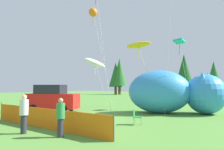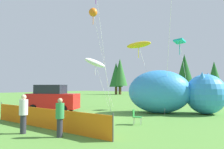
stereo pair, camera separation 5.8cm
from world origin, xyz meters
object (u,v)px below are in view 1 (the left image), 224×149
object	(u,v)px
folding_chair	(136,116)
spectator_in_grey_shirt	(24,112)
kite_teal_diamond	(180,42)
kite_orange_flower	(93,13)
parked_car	(52,99)
inflatable_cat	(173,93)
kite_yellow_hero	(138,45)
spectator_in_yellow_shirt	(61,116)
kite_white_ghost	(95,63)

from	to	relation	value
folding_chair	spectator_in_grey_shirt	size ratio (longest dim) A/B	0.48
kite_teal_diamond	kite_orange_flower	xyz separation A→B (m)	(-7.57, -3.93, 3.42)
parked_car	folding_chair	xyz separation A→B (m)	(8.97, -0.92, -0.60)
kite_teal_diamond	kite_orange_flower	world-z (taller)	kite_orange_flower
inflatable_cat	kite_yellow_hero	bearing A→B (deg)	130.00
spectator_in_yellow_shirt	spectator_in_grey_shirt	bearing A→B (deg)	-162.35
spectator_in_grey_shirt	spectator_in_yellow_shirt	xyz separation A→B (m)	(1.88, 0.60, -0.07)
spectator_in_yellow_shirt	kite_orange_flower	distance (m)	15.50
folding_chair	inflatable_cat	distance (m)	6.20
kite_teal_diamond	spectator_in_yellow_shirt	bearing A→B (deg)	-89.52
kite_yellow_hero	folding_chair	bearing A→B (deg)	-59.70
parked_car	kite_white_ghost	xyz separation A→B (m)	(-0.50, 5.90, 3.58)
inflatable_cat	parked_car	bearing A→B (deg)	-177.64
parked_car	spectator_in_grey_shirt	distance (m)	8.68
parked_car	kite_white_ghost	bearing A→B (deg)	68.40
parked_car	kite_white_ghost	distance (m)	6.92
inflatable_cat	spectator_in_yellow_shirt	bearing A→B (deg)	-121.74
parked_car	spectator_in_grey_shirt	size ratio (longest dim) A/B	2.59
kite_white_ghost	kite_yellow_hero	world-z (taller)	kite_yellow_hero
inflatable_cat	spectator_in_yellow_shirt	xyz separation A→B (m)	(-0.60, -10.69, -0.69)
kite_yellow_hero	kite_white_ghost	bearing A→B (deg)	-169.49
kite_white_ghost	kite_yellow_hero	size ratio (longest dim) A/B	0.82
spectator_in_grey_shirt	kite_yellow_hero	xyz separation A→B (m)	(-1.71, 12.93, 5.24)
parked_car	kite_teal_diamond	bearing A→B (deg)	20.84
parked_car	kite_teal_diamond	world-z (taller)	kite_teal_diamond
folding_chair	kite_orange_flower	xyz separation A→B (m)	(-8.61, 5.56, 9.24)
parked_car	folding_chair	bearing A→B (deg)	-32.23
kite_white_ghost	kite_orange_flower	bearing A→B (deg)	-55.88
spectator_in_grey_shirt	spectator_in_yellow_shirt	distance (m)	1.98
spectator_in_grey_shirt	kite_orange_flower	xyz separation A→B (m)	(-5.80, 10.75, 8.77)
inflatable_cat	spectator_in_yellow_shirt	distance (m)	10.72
spectator_in_grey_shirt	kite_teal_diamond	size ratio (longest dim) A/B	0.27
folding_chair	spectator_in_yellow_shirt	bearing A→B (deg)	-122.93
inflatable_cat	spectator_in_grey_shirt	world-z (taller)	inflatable_cat
kite_orange_flower	inflatable_cat	bearing A→B (deg)	3.67
parked_car	inflatable_cat	distance (m)	10.08
parked_car	spectator_in_yellow_shirt	xyz separation A→B (m)	(8.05, -5.51, -0.20)
kite_teal_diamond	kite_orange_flower	size ratio (longest dim) A/B	0.65
spectator_in_yellow_shirt	kite_teal_diamond	world-z (taller)	kite_teal_diamond
spectator_in_grey_shirt	kite_yellow_hero	size ratio (longest dim) A/B	0.27
folding_chair	kite_yellow_hero	bearing A→B (deg)	98.74
inflatable_cat	kite_teal_diamond	bearing A→B (deg)	73.29
spectator_in_yellow_shirt	kite_yellow_hero	world-z (taller)	kite_yellow_hero
inflatable_cat	folding_chair	bearing A→B (deg)	-115.46
kite_white_ghost	kite_yellow_hero	xyz separation A→B (m)	(4.95, 0.92, 1.53)
spectator_in_yellow_shirt	kite_white_ghost	world-z (taller)	kite_white_ghost
inflatable_cat	kite_teal_diamond	size ratio (longest dim) A/B	1.15
folding_chair	spectator_in_grey_shirt	world-z (taller)	spectator_in_grey_shirt
inflatable_cat	kite_white_ghost	bearing A→B (deg)	146.89
spectator_in_yellow_shirt	kite_teal_diamond	xyz separation A→B (m)	(-0.12, 14.09, 5.41)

